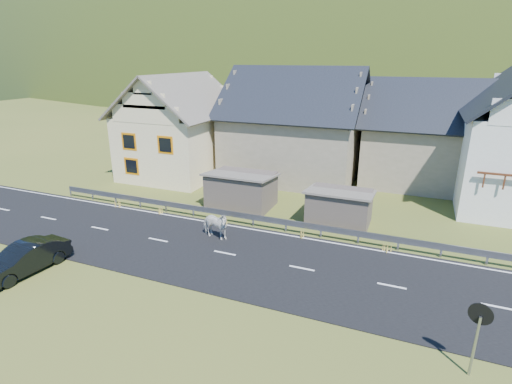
% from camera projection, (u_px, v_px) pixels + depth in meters
% --- Properties ---
extents(ground, '(160.00, 160.00, 0.00)m').
position_uv_depth(ground, '(225.00, 254.00, 20.01)').
color(ground, '#41511D').
rests_on(ground, ground).
extents(road, '(60.00, 7.00, 0.04)m').
position_uv_depth(road, '(225.00, 253.00, 20.00)').
color(road, black).
rests_on(road, ground).
extents(lane_markings, '(60.00, 6.60, 0.01)m').
position_uv_depth(lane_markings, '(225.00, 253.00, 19.99)').
color(lane_markings, silver).
rests_on(lane_markings, road).
extents(guardrail, '(28.10, 0.09, 0.75)m').
position_uv_depth(guardrail, '(253.00, 218.00, 23.05)').
color(guardrail, '#93969B').
rests_on(guardrail, ground).
extents(shed_left, '(4.30, 3.30, 2.40)m').
position_uv_depth(shed_left, '(241.00, 190.00, 26.07)').
color(shed_left, brown).
rests_on(shed_left, ground).
extents(shed_right, '(3.80, 2.90, 2.20)m').
position_uv_depth(shed_right, '(339.00, 208.00, 23.32)').
color(shed_right, brown).
rests_on(shed_right, ground).
extents(house_cream, '(7.80, 9.80, 8.30)m').
position_uv_depth(house_cream, '(180.00, 121.00, 32.72)').
color(house_cream, '#F9EAB1').
rests_on(house_cream, ground).
extents(house_stone_a, '(10.80, 9.80, 8.90)m').
position_uv_depth(house_stone_a, '(296.00, 119.00, 32.02)').
color(house_stone_a, gray).
rests_on(house_stone_a, ground).
extents(house_stone_b, '(9.80, 8.80, 8.10)m').
position_uv_depth(house_stone_b, '(430.00, 128.00, 30.31)').
color(house_stone_b, gray).
rests_on(house_stone_b, ground).
extents(mountain, '(440.00, 280.00, 260.00)m').
position_uv_depth(mountain, '(412.00, 125.00, 182.35)').
color(mountain, '#2A3615').
rests_on(mountain, ground).
extents(conifer_patch, '(76.00, 50.00, 28.00)m').
position_uv_depth(conifer_patch, '(224.00, 68.00, 134.23)').
color(conifer_patch, black).
rests_on(conifer_patch, ground).
extents(horse, '(1.17, 1.98, 1.56)m').
position_uv_depth(horse, '(215.00, 225.00, 21.38)').
color(horse, silver).
rests_on(horse, road).
extents(car, '(1.78, 4.18, 1.34)m').
position_uv_depth(car, '(24.00, 259.00, 18.10)').
color(car, black).
rests_on(car, ground).
extents(traffic_mirror, '(0.68, 0.27, 2.51)m').
position_uv_depth(traffic_mirror, '(479.00, 324.00, 11.86)').
color(traffic_mirror, '#93969B').
rests_on(traffic_mirror, ground).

